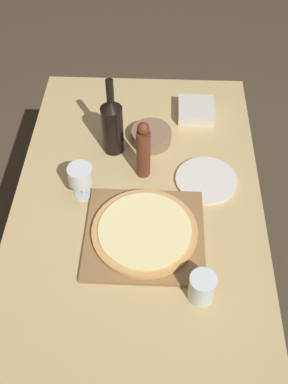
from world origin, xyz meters
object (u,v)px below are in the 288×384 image
Objects in this scene: wine_bottle at (112,124)px; pizza at (145,231)px; wine_glass at (80,176)px; pepper_mill at (143,151)px; small_bowl at (151,136)px.

pizza is at bearing -71.40° from wine_bottle.
pizza is at bearing -36.73° from wine_glass.
pepper_mill reaches higher than pizza.
pizza is at bearing -86.69° from pepper_mill.
small_bowl is (0.24, 0.29, -0.07)m from wine_glass.
pizza is at bearing -90.92° from small_bowl.
pizza is 1.43× the size of pepper_mill.
pepper_mill is at bearing -46.10° from wine_bottle.
pepper_mill is 0.20m from small_bowl.
small_bowl is at bearing 89.08° from pizza.
wine_bottle is 1.32× the size of pepper_mill.
small_bowl is (0.01, 0.46, -0.00)m from pizza.
wine_bottle reaches higher than pizza.
wine_glass is (-0.09, -0.24, -0.03)m from wine_bottle.
wine_bottle reaches higher than wine_glass.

